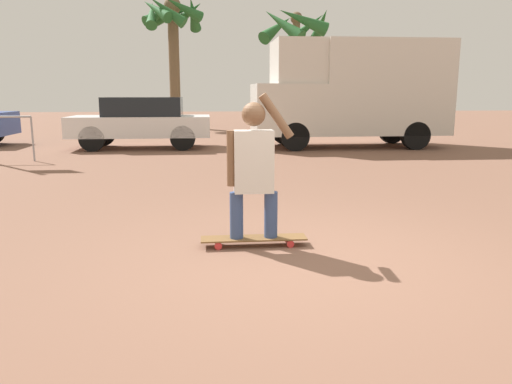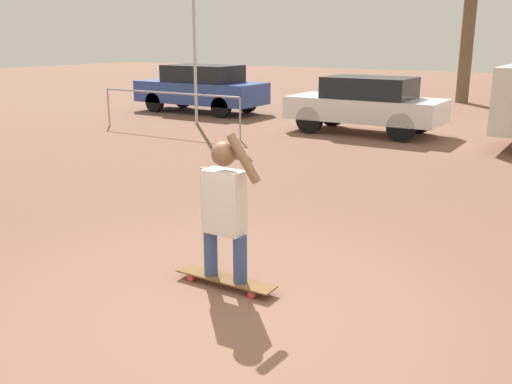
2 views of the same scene
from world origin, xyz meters
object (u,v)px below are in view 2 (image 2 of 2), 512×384
(skateboard, at_px, (225,279))
(parked_car_blue, at_px, (201,88))
(person_skateboarder, at_px, (224,204))
(flagpole, at_px, (196,12))
(parked_car_white, at_px, (366,104))

(skateboard, bearing_deg, parked_car_blue, 128.16)
(parked_car_blue, bearing_deg, person_skateboarder, -51.85)
(parked_car_blue, xyz_separation_m, flagpole, (1.55, -2.17, 2.33))
(person_skateboarder, bearing_deg, parked_car_white, 103.47)
(parked_car_white, relative_size, parked_car_blue, 0.90)
(parked_car_white, bearing_deg, skateboard, -76.53)
(skateboard, xyz_separation_m, parked_car_white, (-2.36, 9.87, 0.71))
(parked_car_blue, bearing_deg, skateboard, -51.84)
(person_skateboarder, distance_m, flagpole, 11.63)
(parked_car_blue, bearing_deg, parked_car_white, -10.67)
(parked_car_blue, relative_size, flagpole, 0.83)
(person_skateboarder, xyz_separation_m, parked_car_white, (-2.36, 9.87, -0.10))
(flagpole, bearing_deg, person_skateboarder, -51.25)
(skateboard, xyz_separation_m, parked_car_blue, (-8.69, 11.06, 0.74))
(skateboard, relative_size, parked_car_white, 0.28)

